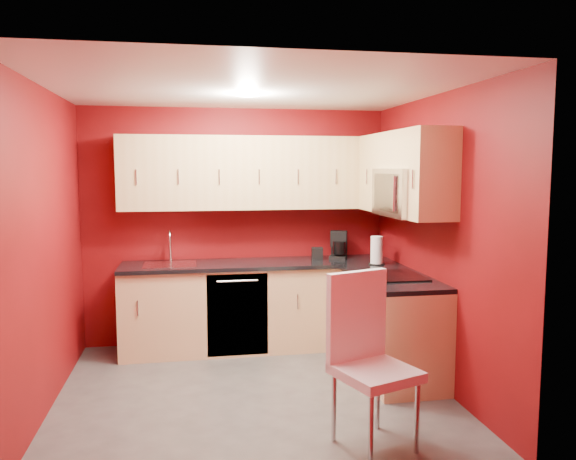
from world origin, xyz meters
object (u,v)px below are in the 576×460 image
object	(u,v)px
coffee_maker	(338,245)
dining_chair	(376,363)
paper_towel	(377,250)
napkin_holder	(317,253)
microwave	(407,192)
sink	(170,261)

from	to	relation	value
coffee_maker	dining_chair	size ratio (longest dim) A/B	0.25
paper_towel	coffee_maker	bearing A→B (deg)	122.28
coffee_maker	napkin_holder	size ratio (longest dim) A/B	2.32
microwave	coffee_maker	xyz separation A→B (m)	(-0.33, 1.08, -0.60)
sink	dining_chair	bearing A→B (deg)	-58.05
microwave	dining_chair	distance (m)	1.78
napkin_holder	paper_towel	world-z (taller)	paper_towel
paper_towel	dining_chair	xyz separation A→B (m)	(-0.65, -1.88, -0.47)
microwave	napkin_holder	size ratio (longest dim) A/B	6.07
microwave	coffee_maker	distance (m)	1.28
sink	napkin_holder	size ratio (longest dim) A/B	4.15
microwave	napkin_holder	bearing A→B (deg)	118.19
dining_chair	napkin_holder	bearing A→B (deg)	66.93
paper_towel	dining_chair	world-z (taller)	paper_towel
napkin_holder	microwave	bearing A→B (deg)	-61.81
microwave	dining_chair	xyz separation A→B (m)	(-0.69, -1.24, -1.08)
sink	paper_towel	xyz separation A→B (m)	(2.05, -0.36, 0.11)
dining_chair	microwave	bearing A→B (deg)	40.99
sink	dining_chair	xyz separation A→B (m)	(1.40, -2.25, -0.36)
microwave	napkin_holder	xyz separation A→B (m)	(-0.56, 1.05, -0.69)
microwave	sink	world-z (taller)	microwave
paper_towel	dining_chair	size ratio (longest dim) A/B	0.24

